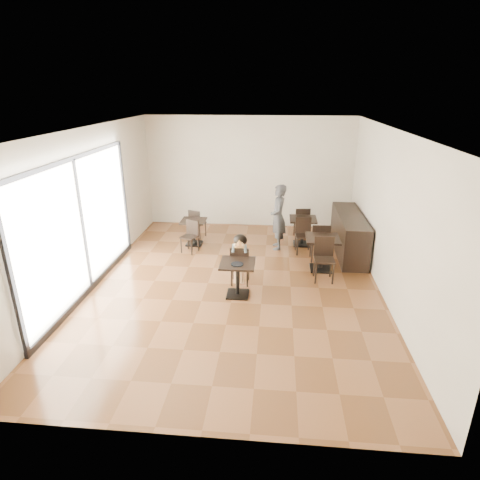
# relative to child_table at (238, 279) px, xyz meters

# --- Properties ---
(floor) EXTENTS (6.00, 8.00, 0.01)m
(floor) POSITION_rel_child_table_xyz_m (-0.10, 0.46, -0.36)
(floor) COLOR brown
(floor) RESTS_ON ground
(ceiling) EXTENTS (6.00, 8.00, 0.01)m
(ceiling) POSITION_rel_child_table_xyz_m (-0.10, 0.46, 2.84)
(ceiling) COLOR silver
(ceiling) RESTS_ON floor
(wall_back) EXTENTS (6.00, 0.01, 3.20)m
(wall_back) POSITION_rel_child_table_xyz_m (-0.10, 4.46, 1.24)
(wall_back) COLOR beige
(wall_back) RESTS_ON floor
(wall_front) EXTENTS (6.00, 0.01, 3.20)m
(wall_front) POSITION_rel_child_table_xyz_m (-0.10, -3.54, 1.24)
(wall_front) COLOR beige
(wall_front) RESTS_ON floor
(wall_left) EXTENTS (0.01, 8.00, 3.20)m
(wall_left) POSITION_rel_child_table_xyz_m (-3.10, 0.46, 1.24)
(wall_left) COLOR beige
(wall_left) RESTS_ON floor
(wall_right) EXTENTS (0.01, 8.00, 3.20)m
(wall_right) POSITION_rel_child_table_xyz_m (2.90, 0.46, 1.24)
(wall_right) COLOR beige
(wall_right) RESTS_ON floor
(storefront_window) EXTENTS (0.04, 4.50, 2.60)m
(storefront_window) POSITION_rel_child_table_xyz_m (-3.07, -0.04, 1.04)
(storefront_window) COLOR white
(storefront_window) RESTS_ON floor
(child_table) EXTENTS (0.68, 0.68, 0.72)m
(child_table) POSITION_rel_child_table_xyz_m (0.00, 0.00, 0.00)
(child_table) COLOR black
(child_table) RESTS_ON floor
(child_chair) EXTENTS (0.39, 0.39, 0.87)m
(child_chair) POSITION_rel_child_table_xyz_m (0.00, 0.55, 0.07)
(child_chair) COLOR black
(child_chair) RESTS_ON floor
(child) EXTENTS (0.39, 0.55, 1.09)m
(child) POSITION_rel_child_table_xyz_m (0.00, 0.55, 0.18)
(child) COLOR slate
(child) RESTS_ON child_chair
(plate) EXTENTS (0.24, 0.24, 0.01)m
(plate) POSITION_rel_child_table_xyz_m (0.00, -0.10, 0.37)
(plate) COLOR black
(plate) RESTS_ON child_table
(pizza_slice) EXTENTS (0.25, 0.19, 0.06)m
(pizza_slice) POSITION_rel_child_table_xyz_m (0.00, 0.36, 0.58)
(pizza_slice) COLOR #E1C76F
(pizza_slice) RESTS_ON child
(adult_patron) EXTENTS (0.46, 0.65, 1.68)m
(adult_patron) POSITION_rel_child_table_xyz_m (0.78, 2.63, 0.48)
(adult_patron) COLOR #3B3C40
(adult_patron) RESTS_ON floor
(cafe_table_mid) EXTENTS (0.76, 0.76, 0.78)m
(cafe_table_mid) POSITION_rel_child_table_xyz_m (1.78, 1.40, 0.03)
(cafe_table_mid) COLOR black
(cafe_table_mid) RESTS_ON floor
(cafe_table_left) EXTENTS (0.82, 0.82, 0.67)m
(cafe_table_left) POSITION_rel_child_table_xyz_m (-1.43, 2.70, -0.02)
(cafe_table_left) COLOR black
(cafe_table_left) RESTS_ON floor
(cafe_table_back) EXTENTS (0.75, 0.75, 0.73)m
(cafe_table_back) POSITION_rel_child_table_xyz_m (1.43, 2.93, 0.01)
(cafe_table_back) COLOR black
(cafe_table_back) RESTS_ON floor
(chair_mid_a) EXTENTS (0.43, 0.43, 0.94)m
(chair_mid_a) POSITION_rel_child_table_xyz_m (1.78, 1.95, 0.11)
(chair_mid_a) COLOR black
(chair_mid_a) RESTS_ON floor
(chair_mid_b) EXTENTS (0.43, 0.43, 0.94)m
(chair_mid_b) POSITION_rel_child_table_xyz_m (1.78, 0.85, 0.11)
(chair_mid_b) COLOR black
(chair_mid_b) RESTS_ON floor
(chair_left_a) EXTENTS (0.47, 0.47, 0.81)m
(chair_left_a) POSITION_rel_child_table_xyz_m (-1.43, 3.25, 0.04)
(chair_left_a) COLOR black
(chair_left_a) RESTS_ON floor
(chair_left_b) EXTENTS (0.47, 0.47, 0.81)m
(chair_left_b) POSITION_rel_child_table_xyz_m (-1.43, 2.15, 0.04)
(chair_left_b) COLOR black
(chair_left_b) RESTS_ON floor
(chair_back_a) EXTENTS (0.43, 0.43, 0.88)m
(chair_back_a) POSITION_rel_child_table_xyz_m (1.43, 3.48, 0.08)
(chair_back_a) COLOR black
(chair_back_a) RESTS_ON floor
(chair_back_b) EXTENTS (0.43, 0.43, 0.88)m
(chair_back_b) POSITION_rel_child_table_xyz_m (1.43, 2.38, 0.08)
(chair_back_b) COLOR black
(chair_back_b) RESTS_ON floor
(service_counter) EXTENTS (0.60, 2.40, 1.00)m
(service_counter) POSITION_rel_child_table_xyz_m (2.55, 2.46, 0.14)
(service_counter) COLOR black
(service_counter) RESTS_ON floor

